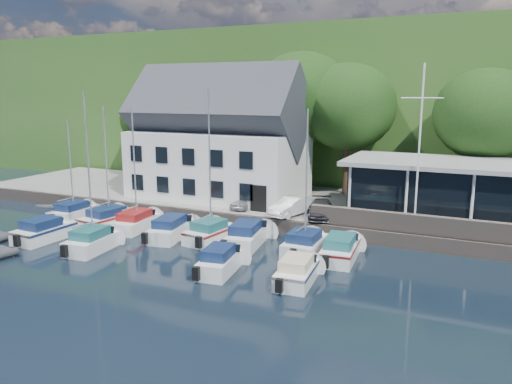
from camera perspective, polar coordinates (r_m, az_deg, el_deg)
ground at (r=26.26m, az=-8.14°, el=-10.56°), size 180.00×180.00×0.00m
quay at (r=41.23m, az=5.05°, el=-1.63°), size 60.00×13.00×1.00m
quay_face at (r=35.35m, az=1.50°, el=-3.80°), size 60.00×0.30×1.00m
hillside at (r=83.49m, az=15.62°, el=9.78°), size 160.00×75.00×16.00m
field_patch at (r=90.78m, az=21.90°, el=14.64°), size 50.00×30.00×0.30m
harbor_building at (r=42.37m, az=-4.28°, el=5.38°), size 14.40×8.20×8.70m
club_pavilion at (r=37.08m, az=20.54°, el=0.23°), size 13.20×7.20×4.10m
seawall at (r=32.85m, az=21.48°, el=-3.81°), size 18.00×0.50×1.20m
gangway at (r=43.02m, az=-20.30°, el=-2.44°), size 1.20×6.00×1.40m
car_silver at (r=38.19m, az=-1.26°, el=-1.03°), size 1.34×3.24×1.10m
car_white at (r=36.00m, az=4.04°, el=-1.67°), size 2.52×4.14×1.29m
car_dgrey at (r=35.65m, az=7.41°, el=-1.94°), size 2.74×4.44×1.20m
car_blue at (r=35.90m, az=11.66°, el=-1.98°), size 2.44×3.79×1.21m
flagpole at (r=32.91m, az=18.14°, el=4.69°), size 2.52×0.20×10.48m
tree_0 at (r=52.65m, az=-11.68°, el=6.50°), size 6.56×6.56×8.96m
tree_1 at (r=49.50m, az=-5.77°, el=6.39°), size 6.58×6.58×8.99m
tree_2 at (r=45.04m, az=5.23°, el=8.00°), size 8.97×8.97×12.26m
tree_3 at (r=43.72m, az=10.39°, el=7.06°), size 8.19×8.19×11.20m
tree_4 at (r=42.02m, az=24.55°, el=5.62°), size 7.73×7.73×10.56m
boat_r1_0 at (r=40.61m, az=-20.44°, el=2.99°), size 2.18×5.74×8.66m
boat_r1_1 at (r=37.66m, az=-16.73°, el=2.81°), size 3.13×6.81×8.92m
boat_r1_2 at (r=36.33m, az=-13.70°, el=2.33°), size 2.57×6.46×8.49m
boat_r1_3 at (r=34.48m, az=-9.58°, el=-3.93°), size 2.95×6.83×1.49m
boat_r1_4 at (r=32.43m, az=-5.30°, el=2.06°), size 2.89×5.78×9.06m
boat_r1_5 at (r=32.44m, az=-0.99°, el=-4.71°), size 2.99×6.93×1.54m
boat_r1_6 at (r=29.88m, az=5.78°, el=1.23°), size 2.17×5.47×9.04m
boat_r1_7 at (r=30.16m, az=9.68°, el=-6.20°), size 2.49×6.49×1.46m
boat_r2_0 at (r=36.27m, az=-23.04°, el=-3.91°), size 2.29×5.89×1.52m
boat_r2_1 at (r=32.08m, az=-18.53°, el=1.39°), size 2.57×5.91×9.04m
boat_r2_3 at (r=27.75m, az=-4.08°, el=-7.62°), size 2.48×5.69×1.48m
boat_r2_4 at (r=26.36m, az=4.79°, el=-8.78°), size 2.33×5.62×1.39m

